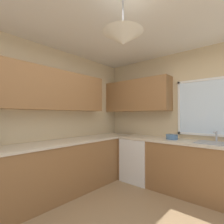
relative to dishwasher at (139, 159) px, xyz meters
name	(u,v)px	position (x,y,z in m)	size (l,w,h in m)	color
room_shell	(105,85)	(0.03, -1.08, 1.42)	(3.70, 4.08, 2.67)	beige
counter_run_left	(51,171)	(-0.66, -1.64, 0.02)	(0.65, 3.69, 0.91)	olive
counter_run_back	(192,168)	(1.03, 0.03, 0.02)	(2.79, 0.65, 0.91)	olive
dishwasher	(139,159)	(0.00, 0.00, 0.00)	(0.60, 0.60, 0.87)	white
sink_assembly	(215,143)	(1.38, 0.04, 0.49)	(0.53, 0.40, 0.19)	#9EA0A5
bowl	(172,137)	(0.69, 0.03, 0.52)	(0.21, 0.21, 0.09)	#4C7099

